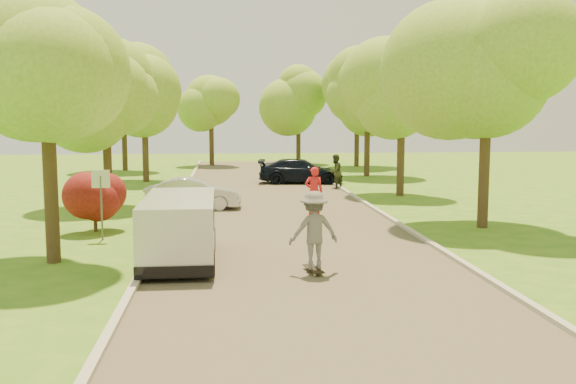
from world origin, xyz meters
name	(u,v)px	position (x,y,z in m)	size (l,w,h in m)	color
ground	(304,265)	(0.00, 0.00, 0.00)	(100.00, 100.00, 0.00)	#38711B
road	(278,217)	(0.00, 8.00, 0.01)	(8.00, 60.00, 0.01)	#4C4438
curb_left	(170,217)	(-4.05, 8.00, 0.06)	(0.18, 60.00, 0.12)	#B2AD9E
curb_right	(383,214)	(4.05, 8.00, 0.06)	(0.18, 60.00, 0.12)	#B2AD9E
street_sign	(101,190)	(-5.80, 4.00, 1.56)	(0.55, 0.06, 2.17)	#59595E
red_shrub	(95,199)	(-6.30, 5.50, 1.10)	(1.70, 1.70, 1.95)	#382619
tree_l_mida	(54,62)	(-6.30, 1.00, 5.17)	(4.71, 4.60, 7.39)	#382619
tree_l_midb	(110,98)	(-6.81, 12.00, 4.59)	(4.30, 4.20, 6.62)	#382619
tree_l_far	(148,87)	(-6.39, 22.00, 5.47)	(4.92, 4.80, 7.79)	#382619
tree_r_mida	(494,64)	(7.02, 5.00, 5.54)	(5.13, 5.00, 7.95)	#382619
tree_r_midb	(406,93)	(6.60, 14.00, 4.88)	(4.51, 4.40, 7.01)	#382619
tree_r_far	(372,84)	(7.23, 24.00, 5.83)	(5.33, 5.20, 8.34)	#382619
tree_bg_a	(126,94)	(-8.78, 30.00, 5.31)	(5.12, 5.00, 7.72)	#382619
tree_bg_b	(360,93)	(8.22, 32.00, 5.54)	(5.12, 5.00, 7.95)	#382619
tree_bg_c	(214,100)	(-2.79, 34.00, 5.02)	(4.92, 4.80, 7.33)	#382619
tree_bg_d	(301,97)	(4.22, 36.00, 5.31)	(5.12, 5.00, 7.72)	#382619
minivan	(180,228)	(-3.20, 0.76, 0.91)	(1.86, 4.64, 1.72)	silver
silver_sedan	(194,193)	(-3.30, 10.46, 0.64)	(1.36, 3.91, 1.29)	silver
dark_sedan	(301,171)	(2.30, 20.09, 0.70)	(1.95, 4.80, 1.39)	black
longboard	(314,269)	(0.12, -0.84, 0.11)	(0.43, 1.00, 0.11)	black
skateboarder	(314,230)	(0.12, -0.84, 1.07)	(1.22, 0.70, 1.90)	slate
person_striped	(314,192)	(1.38, 8.07, 0.95)	(0.69, 0.45, 1.90)	red
person_olive	(335,172)	(3.80, 17.31, 0.90)	(0.88, 0.68, 1.81)	#2E351F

